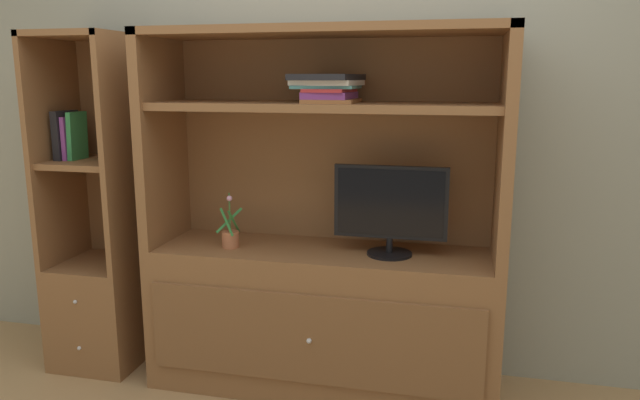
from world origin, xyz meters
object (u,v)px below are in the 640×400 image
Objects in this scene: bookshelf_tall at (101,258)px; upright_book_row at (70,136)px; potted_plant at (230,237)px; tv_monitor at (390,208)px; media_console at (323,280)px; magazine_stack at (329,87)px.

bookshelf_tall is 6.95× the size of upright_book_row.
tv_monitor is at bearing 3.74° from potted_plant.
tv_monitor is 1.56m from bookshelf_tall.
media_console reaches higher than bookshelf_tall.
upright_book_row is at bearing -179.72° from media_console.
media_console is 0.50m from tv_monitor.
tv_monitor is at bearing -4.65° from magazine_stack.
tv_monitor is 1.66m from upright_book_row.
bookshelf_tall is at bearing 179.78° from media_console.
upright_book_row is (-1.32, -0.01, 0.67)m from media_console.
tv_monitor is 0.61m from magazine_stack.
bookshelf_tall reaches higher than magazine_stack.
tv_monitor is 0.30× the size of bookshelf_tall.
bookshelf_tall is (-0.76, 0.08, -0.18)m from potted_plant.
media_console reaches higher than tv_monitor.
tv_monitor reaches higher than potted_plant.
tv_monitor is (0.32, -0.02, 0.38)m from media_console.
magazine_stack reaches higher than tv_monitor.
upright_book_row is (-0.11, -0.01, 0.64)m from bookshelf_tall.
media_console is 6.97× the size of upright_book_row.
media_console is 0.92m from magazine_stack.
magazine_stack is (0.46, 0.07, 0.71)m from potted_plant.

